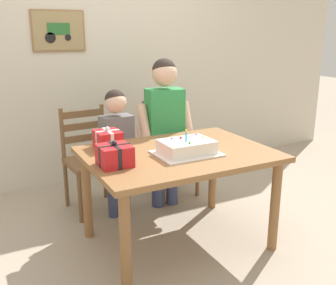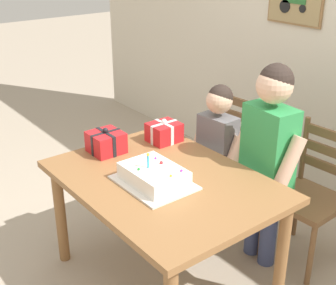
{
  "view_description": "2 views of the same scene",
  "coord_description": "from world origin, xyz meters",
  "px_view_note": "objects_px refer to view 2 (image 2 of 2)",
  "views": [
    {
      "loc": [
        -1.31,
        -2.36,
        1.58
      ],
      "look_at": [
        -0.07,
        0.03,
        0.8
      ],
      "focal_mm": 41.9,
      "sensor_mm": 36.0,
      "label": 1
    },
    {
      "loc": [
        1.89,
        -1.44,
        2.01
      ],
      "look_at": [
        -0.02,
        0.05,
        0.94
      ],
      "focal_mm": 49.92,
      "sensor_mm": 36.0,
      "label": 2
    }
  ],
  "objects_px": {
    "dining_table": "(164,193)",
    "chair_left": "(226,154)",
    "child_older": "(268,148)",
    "chair_right": "(311,196)",
    "birthday_cake": "(154,176)",
    "gift_box_beside_cake": "(106,142)",
    "gift_box_red_large": "(164,132)",
    "child_younger": "(217,145)"
  },
  "relations": [
    {
      "from": "birthday_cake",
      "to": "gift_box_red_large",
      "type": "relative_size",
      "value": 2.1
    },
    {
      "from": "dining_table",
      "to": "birthday_cake",
      "type": "bearing_deg",
      "value": -77.15
    },
    {
      "from": "birthday_cake",
      "to": "child_older",
      "type": "distance_m",
      "value": 0.76
    },
    {
      "from": "dining_table",
      "to": "child_older",
      "type": "xyz_separation_m",
      "value": [
        0.22,
        0.65,
        0.18
      ]
    },
    {
      "from": "gift_box_red_large",
      "to": "chair_right",
      "type": "bearing_deg",
      "value": 35.65
    },
    {
      "from": "gift_box_red_large",
      "to": "child_younger",
      "type": "relative_size",
      "value": 0.19
    },
    {
      "from": "dining_table",
      "to": "gift_box_red_large",
      "type": "xyz_separation_m",
      "value": [
        -0.42,
        0.33,
        0.16
      ]
    },
    {
      "from": "dining_table",
      "to": "chair_left",
      "type": "distance_m",
      "value": 1.0
    },
    {
      "from": "chair_right",
      "to": "child_older",
      "type": "relative_size",
      "value": 0.68
    },
    {
      "from": "chair_left",
      "to": "child_older",
      "type": "height_order",
      "value": "child_older"
    },
    {
      "from": "birthday_cake",
      "to": "gift_box_beside_cake",
      "type": "height_order",
      "value": "birthday_cake"
    },
    {
      "from": "dining_table",
      "to": "child_younger",
      "type": "distance_m",
      "value": 0.69
    },
    {
      "from": "child_older",
      "to": "child_younger",
      "type": "bearing_deg",
      "value": 179.93
    },
    {
      "from": "gift_box_beside_cake",
      "to": "chair_left",
      "type": "distance_m",
      "value": 1.04
    },
    {
      "from": "chair_right",
      "to": "child_older",
      "type": "distance_m",
      "value": 0.47
    },
    {
      "from": "dining_table",
      "to": "gift_box_red_large",
      "type": "distance_m",
      "value": 0.55
    },
    {
      "from": "birthday_cake",
      "to": "child_older",
      "type": "relative_size",
      "value": 0.33
    },
    {
      "from": "child_older",
      "to": "chair_right",
      "type": "bearing_deg",
      "value": 56.02
    },
    {
      "from": "dining_table",
      "to": "gift_box_beside_cake",
      "type": "relative_size",
      "value": 6.35
    },
    {
      "from": "dining_table",
      "to": "chair_left",
      "type": "bearing_deg",
      "value": 113.69
    },
    {
      "from": "gift_box_red_large",
      "to": "gift_box_beside_cake",
      "type": "relative_size",
      "value": 1.01
    },
    {
      "from": "gift_box_beside_cake",
      "to": "child_older",
      "type": "distance_m",
      "value": 1.02
    },
    {
      "from": "gift_box_red_large",
      "to": "gift_box_beside_cake",
      "type": "xyz_separation_m",
      "value": [
        -0.09,
        -0.4,
        0.0
      ]
    },
    {
      "from": "gift_box_beside_cake",
      "to": "birthday_cake",
      "type": "bearing_deg",
      "value": -1.05
    },
    {
      "from": "birthday_cake",
      "to": "gift_box_red_large",
      "type": "xyz_separation_m",
      "value": [
        -0.44,
        0.41,
        0.02
      ]
    },
    {
      "from": "birthday_cake",
      "to": "dining_table",
      "type": "bearing_deg",
      "value": 102.85
    },
    {
      "from": "birthday_cake",
      "to": "child_older",
      "type": "bearing_deg",
      "value": 74.79
    },
    {
      "from": "dining_table",
      "to": "gift_box_beside_cake",
      "type": "xyz_separation_m",
      "value": [
        -0.51,
        -0.07,
        0.16
      ]
    },
    {
      "from": "gift_box_beside_cake",
      "to": "child_younger",
      "type": "bearing_deg",
      "value": 68.84
    },
    {
      "from": "birthday_cake",
      "to": "chair_right",
      "type": "bearing_deg",
      "value": 69.29
    },
    {
      "from": "birthday_cake",
      "to": "gift_box_red_large",
      "type": "bearing_deg",
      "value": 136.89
    },
    {
      "from": "gift_box_beside_cake",
      "to": "gift_box_red_large",
      "type": "bearing_deg",
      "value": 77.02
    },
    {
      "from": "birthday_cake",
      "to": "gift_box_beside_cake",
      "type": "relative_size",
      "value": 2.12
    },
    {
      "from": "gift_box_beside_cake",
      "to": "chair_left",
      "type": "height_order",
      "value": "chair_left"
    },
    {
      "from": "birthday_cake",
      "to": "child_younger",
      "type": "relative_size",
      "value": 0.4
    },
    {
      "from": "gift_box_red_large",
      "to": "child_older",
      "type": "bearing_deg",
      "value": 26.78
    },
    {
      "from": "child_older",
      "to": "gift_box_beside_cake",
      "type": "bearing_deg",
      "value": -135.3
    },
    {
      "from": "chair_left",
      "to": "chair_right",
      "type": "relative_size",
      "value": 1.0
    },
    {
      "from": "gift_box_red_large",
      "to": "chair_left",
      "type": "relative_size",
      "value": 0.23
    },
    {
      "from": "chair_right",
      "to": "child_older",
      "type": "bearing_deg",
      "value": -123.98
    },
    {
      "from": "chair_left",
      "to": "chair_right",
      "type": "xyz_separation_m",
      "value": [
        0.79,
        0.0,
        0.0
      ]
    },
    {
      "from": "chair_left",
      "to": "dining_table",
      "type": "bearing_deg",
      "value": -66.31
    }
  ]
}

